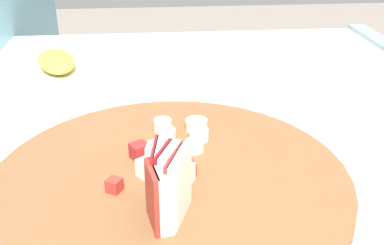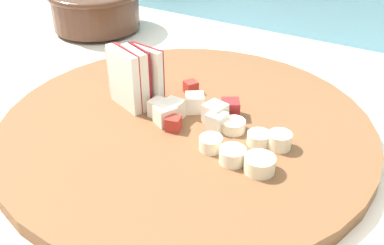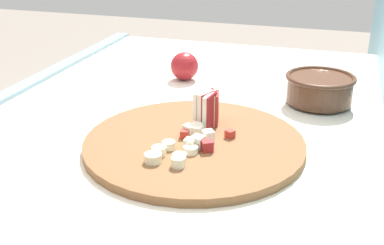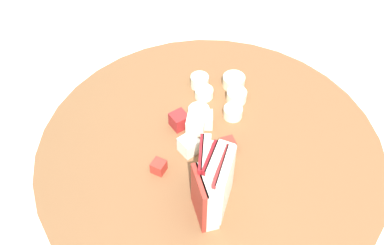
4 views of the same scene
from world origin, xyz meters
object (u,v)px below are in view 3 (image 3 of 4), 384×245
at_px(cutting_board, 194,144).
at_px(apple_wedge_fan, 209,109).
at_px(whole_apple, 184,66).
at_px(banana_slice_rows, 170,154).
at_px(apple_dice_pile, 199,136).
at_px(ceramic_bowl, 320,88).

distance_m(cutting_board, apple_wedge_fan, 0.08).
bearing_deg(apple_wedge_fan, cutting_board, -5.05).
relative_size(apple_wedge_fan, whole_apple, 0.99).
distance_m(apple_wedge_fan, banana_slice_rows, 0.15).
height_order(apple_dice_pile, banana_slice_rows, apple_dice_pile).
bearing_deg(banana_slice_rows, apple_wedge_fan, 170.67).
relative_size(apple_wedge_fan, ceramic_bowl, 0.46).
bearing_deg(ceramic_bowl, cutting_board, -34.16).
distance_m(cutting_board, ceramic_bowl, 0.35).
height_order(ceramic_bowl, whole_apple, whole_apple).
xyz_separation_m(apple_wedge_fan, banana_slice_rows, (0.15, -0.02, -0.03)).
xyz_separation_m(apple_dice_pile, banana_slice_rows, (0.08, -0.03, -0.00)).
bearing_deg(apple_dice_pile, whole_apple, -158.12).
bearing_deg(apple_wedge_fan, ceramic_bowl, 138.87).
xyz_separation_m(cutting_board, ceramic_bowl, (-0.29, 0.20, 0.03)).
distance_m(banana_slice_rows, ceramic_bowl, 0.43).
relative_size(apple_wedge_fan, apple_dice_pile, 0.72).
distance_m(banana_slice_rows, whole_apple, 0.46).
relative_size(banana_slice_rows, whole_apple, 1.13).
bearing_deg(ceramic_bowl, banana_slice_rows, -30.27).
relative_size(apple_dice_pile, ceramic_bowl, 0.64).
height_order(cutting_board, apple_dice_pile, apple_dice_pile).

